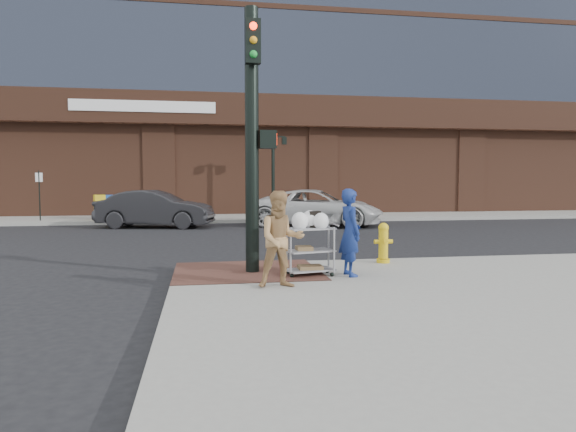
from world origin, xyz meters
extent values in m
plane|color=black|center=(0.00, 0.00, 0.00)|extent=(220.00, 220.00, 0.00)
cube|color=gray|center=(12.50, 32.00, 0.07)|extent=(65.00, 36.00, 0.15)
cube|color=#502F25|center=(-0.60, 0.90, 0.16)|extent=(2.80, 2.40, 0.01)
cube|color=#573222|center=(5.00, 31.00, 14.15)|extent=(42.00, 26.00, 28.00)
cylinder|color=black|center=(2.00, 16.00, 2.15)|extent=(0.16, 0.16, 4.00)
cube|color=black|center=(2.00, 16.00, 4.05)|extent=(1.20, 0.06, 0.06)
cube|color=black|center=(1.45, 16.00, 3.85)|extent=(0.22, 0.22, 0.35)
cube|color=black|center=(2.55, 16.00, 3.85)|extent=(0.22, 0.22, 0.35)
cylinder|color=black|center=(-8.50, 15.00, 1.25)|extent=(0.05, 0.05, 2.20)
cylinder|color=black|center=(-0.50, 0.80, 2.65)|extent=(0.26, 0.26, 5.00)
cube|color=black|center=(-0.20, 0.80, 2.70)|extent=(0.32, 0.28, 0.34)
cube|color=#FF260C|center=(-0.04, 0.80, 2.70)|extent=(0.02, 0.18, 0.22)
cube|color=black|center=(-0.50, 0.52, 4.45)|extent=(0.28, 0.18, 0.80)
imported|color=navy|center=(1.25, 0.12, 0.96)|extent=(0.45, 0.63, 1.62)
imported|color=#A97F4F|center=(-0.17, -0.70, 0.95)|extent=(0.81, 0.64, 1.60)
imported|color=black|center=(-3.33, 12.35, 0.76)|extent=(4.85, 2.58, 1.52)
imported|color=beige|center=(3.27, 11.97, 0.77)|extent=(6.06, 4.27, 1.53)
cube|color=gray|center=(0.53, 0.27, 1.03)|extent=(0.96, 0.67, 0.03)
cube|color=gray|center=(0.53, 0.27, 0.61)|extent=(0.96, 0.67, 0.03)
cube|color=gray|center=(0.53, 0.27, 0.26)|extent=(0.96, 0.67, 0.03)
cube|color=black|center=(0.62, 0.32, 1.18)|extent=(0.21, 0.14, 0.31)
cube|color=brown|center=(0.41, 0.27, 0.66)|extent=(0.29, 0.33, 0.08)
cube|color=brown|center=(0.53, 0.27, 0.30)|extent=(0.44, 0.35, 0.07)
cylinder|color=gold|center=(2.39, 1.47, 0.19)|extent=(0.28, 0.28, 0.08)
cylinder|color=gold|center=(2.39, 1.47, 0.56)|extent=(0.20, 0.20, 0.63)
sphere|color=gold|center=(2.39, 1.47, 0.90)|extent=(0.22, 0.22, 0.22)
cylinder|color=gold|center=(2.39, 1.47, 0.61)|extent=(0.41, 0.09, 0.09)
cube|color=gold|center=(-6.04, 15.25, 0.71)|extent=(0.59, 0.56, 1.12)
cube|color=#174398|center=(-5.71, 15.60, 0.70)|extent=(0.58, 0.56, 1.10)
camera|label=1|loc=(-1.44, -9.00, 1.92)|focal=32.00mm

